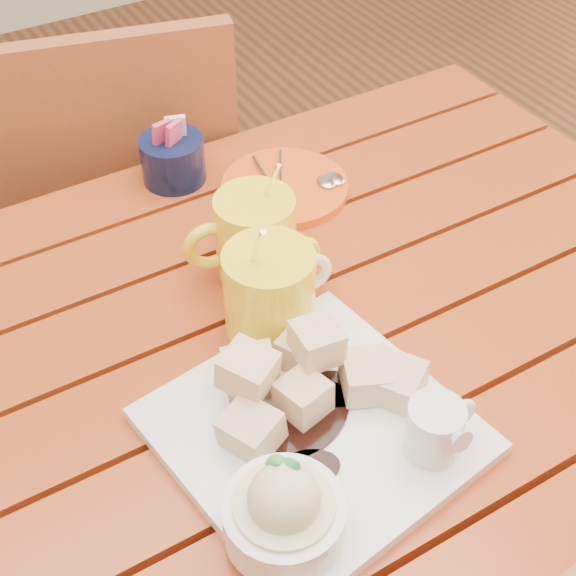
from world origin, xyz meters
TOP-DOWN VIEW (x-y plane):
  - table at (0.00, 0.00)m, footprint 1.20×0.79m
  - dessert_plate at (-0.03, -0.15)m, footprint 0.31×0.31m
  - coffee_mug_left at (0.06, 0.12)m, footprint 0.14×0.10m
  - coffee_mug_right at (0.03, 0.02)m, footprint 0.14×0.10m
  - cream_pitcher at (0.04, 0.04)m, footprint 0.11×0.09m
  - sugar_caddy at (0.05, 0.34)m, footprint 0.09×0.09m
  - orange_saucer at (0.17, 0.24)m, footprint 0.18×0.18m
  - chair_far at (0.01, 0.58)m, footprint 0.53×0.53m

SIDE VIEW (x-z plane):
  - chair_far at x=0.01m, z-range 0.05..0.98m
  - table at x=0.00m, z-range 0.27..1.02m
  - orange_saucer at x=0.17m, z-range 0.75..0.77m
  - dessert_plate at x=-0.03m, z-range 0.73..0.84m
  - sugar_caddy at x=0.05m, z-range 0.74..0.83m
  - cream_pitcher at x=0.04m, z-range 0.75..0.84m
  - coffee_mug_left at x=0.06m, z-range 0.72..0.89m
  - coffee_mug_right at x=0.03m, z-range 0.72..0.89m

